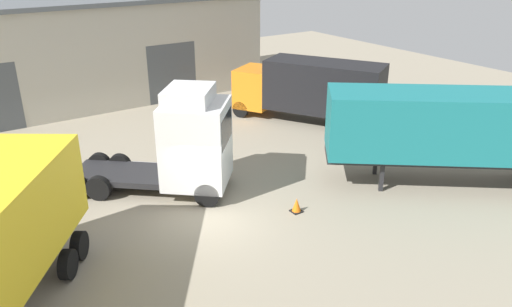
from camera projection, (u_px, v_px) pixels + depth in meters
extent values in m
plane|color=gray|center=(213.00, 217.00, 18.19)|extent=(60.00, 60.00, 0.00)
cube|color=#B7B2A3|center=(67.00, 53.00, 30.52)|extent=(23.56, 7.48, 5.98)
cube|color=#565B60|center=(60.00, 0.00, 29.31)|extent=(24.06, 7.98, 0.25)
cube|color=#4C5156|center=(172.00, 73.00, 30.85)|extent=(3.20, 0.08, 3.60)
cube|color=silver|center=(196.00, 143.00, 19.22)|extent=(3.45, 3.46, 3.24)
cube|color=silver|center=(189.00, 95.00, 18.50)|extent=(2.65, 2.69, 0.60)
cube|color=black|center=(226.00, 129.00, 18.83)|extent=(1.44, 1.63, 1.17)
cube|color=#232326|center=(122.00, 174.00, 20.15)|extent=(4.24, 4.06, 0.24)
cylinder|color=#B2B2B7|center=(145.00, 168.00, 21.06)|extent=(1.20, 1.15, 0.56)
cylinder|color=black|center=(218.00, 170.00, 20.79)|extent=(0.93, 0.86, 0.97)
cylinder|color=black|center=(207.00, 194.00, 18.77)|extent=(0.93, 0.86, 0.97)
cylinder|color=black|center=(120.00, 165.00, 21.26)|extent=(0.93, 0.86, 0.97)
cylinder|color=black|center=(99.00, 188.00, 19.25)|extent=(0.93, 0.86, 0.97)
cylinder|color=black|center=(100.00, 164.00, 21.36)|extent=(0.93, 0.86, 0.97)
cylinder|color=black|center=(76.00, 187.00, 19.35)|extent=(0.93, 0.86, 0.97)
cube|color=#197075|center=(462.00, 124.00, 19.65)|extent=(9.81, 8.47, 2.55)
cube|color=#232326|center=(456.00, 157.00, 20.19)|extent=(9.34, 7.89, 0.24)
cube|color=#232326|center=(382.00, 178.00, 19.91)|extent=(0.22, 0.22, 1.11)
cube|color=#232326|center=(376.00, 162.00, 21.38)|extent=(0.22, 0.22, 1.11)
cube|color=orange|center=(256.00, 87.00, 28.72)|extent=(3.03, 2.84, 2.20)
cube|color=black|center=(242.00, 78.00, 28.94)|extent=(1.79, 1.08, 0.88)
cube|color=black|center=(324.00, 87.00, 26.89)|extent=(5.21, 6.63, 2.69)
cylinder|color=black|center=(241.00, 109.00, 28.46)|extent=(0.72, 0.96, 0.93)
cylinder|color=black|center=(257.00, 100.00, 30.20)|extent=(0.72, 0.96, 0.93)
cylinder|color=black|center=(344.00, 125.00, 26.03)|extent=(0.72, 0.96, 0.93)
cylinder|color=black|center=(355.00, 113.00, 27.77)|extent=(0.72, 0.96, 0.93)
cylinder|color=black|center=(363.00, 128.00, 25.63)|extent=(0.72, 0.96, 0.93)
cylinder|color=black|center=(373.00, 116.00, 27.37)|extent=(0.72, 0.96, 0.93)
cylinder|color=black|center=(68.00, 264.00, 14.74)|extent=(0.77, 0.92, 0.92)
cylinder|color=black|center=(79.00, 245.00, 15.66)|extent=(0.77, 0.92, 0.92)
cylinder|color=black|center=(10.00, 245.00, 15.69)|extent=(0.77, 0.92, 0.92)
cube|color=black|center=(296.00, 211.00, 18.54)|extent=(0.40, 0.40, 0.04)
cone|color=orange|center=(297.00, 205.00, 18.44)|extent=(0.36, 0.36, 0.55)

